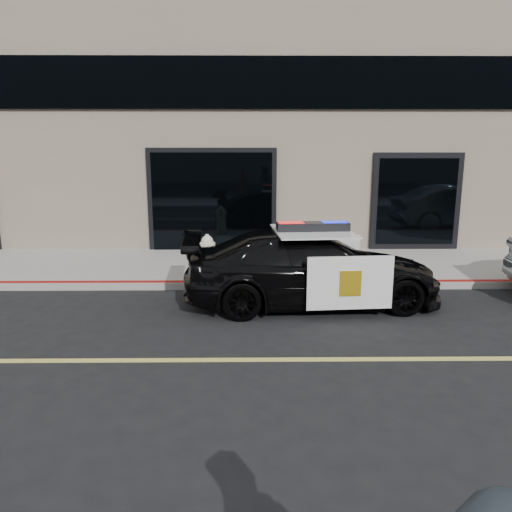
{
  "coord_description": "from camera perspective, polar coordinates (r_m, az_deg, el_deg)",
  "views": [
    {
      "loc": [
        0.02,
        -6.47,
        2.92
      ],
      "look_at": [
        0.12,
        2.2,
        1.0
      ],
      "focal_mm": 35.0,
      "sensor_mm": 36.0,
      "label": 1
    }
  ],
  "objects": [
    {
      "name": "ground",
      "position": [
        7.1,
        -0.8,
        -11.8
      ],
      "size": [
        120.0,
        120.0,
        0.0
      ],
      "primitive_type": "plane",
      "color": "black",
      "rests_on": "ground"
    },
    {
      "name": "fire_hydrant",
      "position": [
        10.99,
        -5.57,
        0.04
      ],
      "size": [
        0.4,
        0.56,
        0.89
      ],
      "color": "silver",
      "rests_on": "sidewalk_n"
    },
    {
      "name": "police_car",
      "position": [
        9.35,
        6.4,
        -1.35
      ],
      "size": [
        2.64,
        5.05,
        1.56
      ],
      "color": "black",
      "rests_on": "ground"
    },
    {
      "name": "building_n",
      "position": [
        17.25,
        -0.78,
        22.77
      ],
      "size": [
        60.0,
        7.0,
        12.0
      ],
      "primitive_type": "cube",
      "color": "#756856",
      "rests_on": "ground"
    },
    {
      "name": "sidewalk_n",
      "position": [
        12.06,
        -0.74,
        -1.16
      ],
      "size": [
        60.0,
        3.5,
        0.15
      ],
      "primitive_type": "cube",
      "color": "gray",
      "rests_on": "ground"
    }
  ]
}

